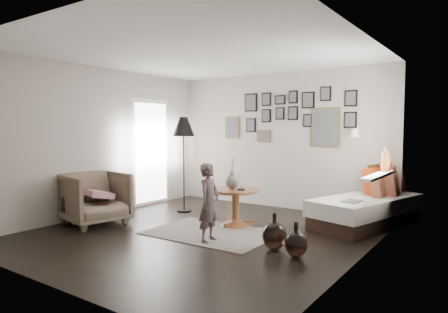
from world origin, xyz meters
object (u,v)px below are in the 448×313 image
Objects in this scene: armchair at (95,198)px; child at (209,203)px; magazine_basket at (74,211)px; demijohn_large at (274,236)px; floor_lamp at (184,130)px; vase at (232,179)px; pedestal_table at (235,209)px; daybed at (368,205)px; demijohn_small at (296,244)px.

child is (2.10, 0.24, 0.12)m from armchair.
magazine_basket is 0.97× the size of demijohn_large.
floor_lamp is at bearing 66.12° from magazine_basket.
magazine_basket is 2.42m from child.
vase reaches higher than demijohn_large.
armchair is 3.03m from demijohn_large.
floor_lamp is 2.32m from magazine_basket.
pedestal_table is 2.57m from magazine_basket.
floor_lamp reaches higher than demijohn_large.
daybed is at bearing 36.74° from pedestal_table.
magazine_basket is at bearing -113.88° from floor_lamp.
vase is 2.21m from daybed.
daybed is 3.41m from floor_lamp.
floor_lamp is 4.09× the size of demijohn_small.
floor_lamp reaches higher than armchair.
daybed is 2.04× the size of child.
floor_lamp reaches higher than demijohn_small.
child is (2.35, 0.45, 0.31)m from magazine_basket.
floor_lamp is at bearing 165.27° from pedestal_table.
floor_lamp is 3.36m from demijohn_small.
vase is at bearing 165.96° from pedestal_table.
armchair is 1.97m from floor_lamp.
pedestal_table is at bearing -14.04° from vase.
armchair reaches higher than magazine_basket.
demijohn_small is at bearing -30.86° from vase.
magazine_basket is (-0.25, -0.22, -0.20)m from armchair.
pedestal_table is at bearing -127.30° from daybed.
pedestal_table is 1.34m from demijohn_large.
demijohn_small is at bearing -72.70° from armchair.
demijohn_large is (2.99, 0.42, -0.24)m from armchair.
armchair is at bearing -174.86° from demijohn_small.
floor_lamp is 1.63× the size of child.
daybed is (1.69, 1.26, 0.05)m from pedestal_table.
daybed is 2.38× the size of armchair.
pedestal_table is at bearing -45.74° from armchair.
demijohn_large is (-0.60, -2.04, -0.13)m from daybed.
floor_lamp is at bearing 165.23° from vase.
daybed is at bearing 35.05° from vase.
magazine_basket is (-2.15, -1.41, -0.05)m from pedestal_table.
demijohn_small is at bearing -18.92° from demijohn_large.
vase is 2.57m from magazine_basket.
child is at bearing -168.31° from demijohn_large.
demijohn_large is at bearing 161.08° from demijohn_small.
vase is at bearing -128.99° from daybed.
magazine_basket is (-0.78, -1.77, -1.28)m from floor_lamp.
armchair is at bearing -172.00° from demijohn_large.
magazine_basket reaches higher than demijohn_small.
daybed is 1.25× the size of floor_lamp.
floor_lamp is 2.26m from child.
daybed is at bearing 16.46° from floor_lamp.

